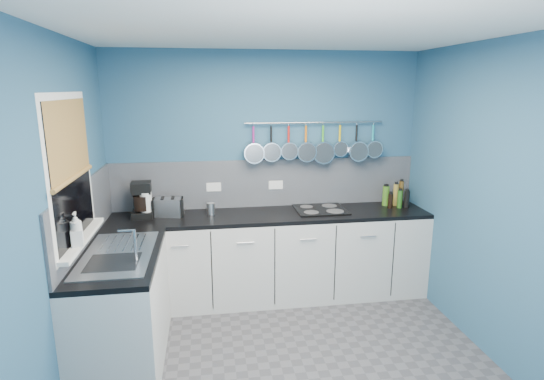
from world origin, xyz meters
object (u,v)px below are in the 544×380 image
object	(u,v)px
soap_bottle_b	(76,234)
paper_towel	(146,205)
soap_bottle_a	(76,229)
coffee_maker	(142,200)
toaster	(168,207)
hob	(321,210)
canister	(211,209)

from	to	relation	value
soap_bottle_b	paper_towel	bearing A→B (deg)	73.82
soap_bottle_a	paper_towel	distance (m)	1.17
coffee_maker	soap_bottle_a	bearing A→B (deg)	-107.34
paper_towel	toaster	bearing A→B (deg)	9.40
soap_bottle_b	hob	size ratio (longest dim) A/B	0.33
coffee_maker	canister	world-z (taller)	coffee_maker
soap_bottle_a	toaster	size ratio (longest dim) A/B	0.87
soap_bottle_a	canister	world-z (taller)	soap_bottle_a
coffee_maker	hob	bearing A→B (deg)	-3.75
hob	coffee_maker	bearing A→B (deg)	179.56
soap_bottle_b	hob	bearing A→B (deg)	28.76
soap_bottle_a	coffee_maker	xyz separation A→B (m)	(0.28, 1.13, -0.10)
paper_towel	toaster	world-z (taller)	paper_towel
paper_towel	toaster	size ratio (longest dim) A/B	0.92
toaster	coffee_maker	bearing A→B (deg)	-165.82
soap_bottle_a	paper_towel	bearing A→B (deg)	73.63
soap_bottle_b	paper_towel	distance (m)	1.17
soap_bottle_b	paper_towel	world-z (taller)	soap_bottle_b
paper_towel	toaster	xyz separation A→B (m)	(0.20, 0.03, -0.04)
paper_towel	coffee_maker	world-z (taller)	coffee_maker
paper_towel	hob	distance (m)	1.74
coffee_maker	canister	bearing A→B (deg)	-3.50
soap_bottle_b	coffee_maker	world-z (taller)	coffee_maker
soap_bottle_b	canister	world-z (taller)	soap_bottle_b
coffee_maker	canister	size ratio (longest dim) A/B	2.97
soap_bottle_b	soap_bottle_a	bearing A→B (deg)	90.00
toaster	soap_bottle_b	bearing A→B (deg)	-102.93
soap_bottle_a	paper_towel	xyz separation A→B (m)	(0.33, 1.11, -0.14)
soap_bottle_b	canister	distance (m)	1.49
hob	soap_bottle_b	bearing A→B (deg)	-151.24
soap_bottle_b	toaster	distance (m)	1.28
soap_bottle_a	coffee_maker	bearing A→B (deg)	75.97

